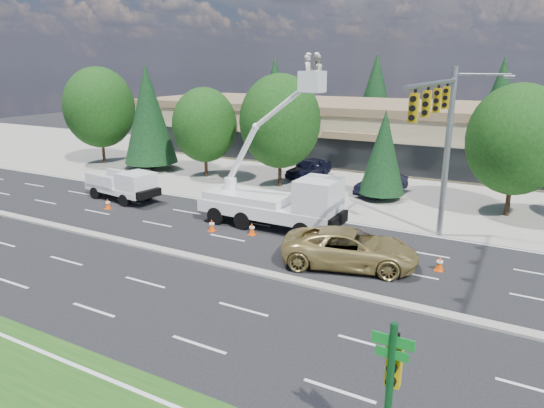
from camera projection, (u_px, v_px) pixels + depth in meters
The scene contains 25 objects.
ground at pixel (191, 258), 23.61m from camera, with size 140.00×140.00×0.00m, color black.
concrete_apron at pixel (339, 177), 40.48m from camera, with size 140.00×22.00×0.01m, color gray.
road_median at pixel (191, 256), 23.60m from camera, with size 120.00×0.55×0.12m, color gray.
strip_mall at pixel (377, 130), 48.11m from camera, with size 50.40×15.40×5.50m.
tree_front_a at pixel (99, 108), 44.97m from camera, with size 6.46×6.46×8.97m.
tree_front_b at pixel (149, 114), 42.29m from camera, with size 4.66×4.66×9.19m.
tree_front_c at pixel (205, 125), 39.69m from camera, with size 5.31×5.31×7.37m.
tree_front_d at pixel (280, 121), 36.27m from camera, with size 6.13×6.13×8.50m.
tree_front_e at pixel (384, 152), 33.04m from camera, with size 3.15×3.15×6.21m.
tree_front_f at pixel (516, 140), 28.96m from camera, with size 5.84×5.84×8.10m.
tree_back_a at pixel (275, 93), 65.84m from camera, with size 5.12×5.12×10.09m.
tree_back_b at pixel (375, 94), 59.31m from camera, with size 5.38×5.38×10.60m.
tree_back_c at pixel (500, 100), 52.93m from camera, with size 5.11×5.11×10.07m.
signal_mast at pixel (443, 130), 23.26m from camera, with size 2.76×10.16×9.00m.
street_sign_pole at pixel (391, 386), 10.32m from camera, with size 0.90×0.44×4.00m.
utility_pickup at pixel (125, 188), 33.36m from camera, with size 5.80×2.81×2.13m.
bucket_truck at pixel (281, 194), 27.23m from camera, with size 8.50×2.79×9.66m.
traffic_cone_a at pixel (108, 204), 31.58m from camera, with size 0.40×0.40×0.70m.
traffic_cone_b at pixel (212, 225), 27.33m from camera, with size 0.40×0.40×0.70m.
traffic_cone_c at pixel (252, 229), 26.72m from camera, with size 0.40×0.40×0.70m.
traffic_cone_d at pixel (384, 254), 23.11m from camera, with size 0.40×0.40×0.70m.
traffic_cone_e at pixel (440, 263), 22.06m from camera, with size 0.40×0.40×0.70m.
minivan at pixel (350, 248), 22.46m from camera, with size 2.88×6.24×1.73m, color tan.
parked_car_west at pixel (309, 168), 40.32m from camera, with size 1.88×4.68×1.60m, color black.
parked_car_east at pixel (381, 184), 34.99m from camera, with size 1.63×4.68×1.54m, color black.
Camera 1 is at (14.03, -17.38, 9.03)m, focal length 32.00 mm.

